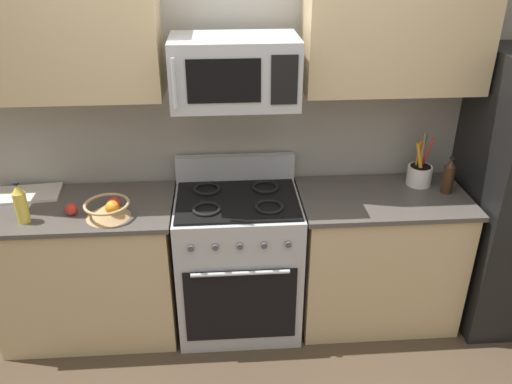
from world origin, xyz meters
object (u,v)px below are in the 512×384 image
Objects in this scene: apple_loose at (71,209)px; bottle_soy at (449,176)px; microwave at (235,71)px; utensil_crock at (419,173)px; cutting_board at (27,194)px; bottle_oil at (21,204)px; fruit_basket at (108,209)px; range_oven at (238,261)px.

bottle_soy reaches higher than apple_loose.
microwave is 2.01× the size of utensil_crock.
apple_loose is at bearing -38.43° from cutting_board.
bottle_soy is at bearing 4.07° from bottle_oil.
utensil_crock is 1.45× the size of bottle_soy.
microwave is 1.37m from utensil_crock.
cutting_board is 0.35m from bottle_oil.
apple_loose is 0.29× the size of bottle_soy.
bottle_soy is (2.04, 0.16, 0.06)m from fruit_basket.
bottle_oil is at bearing -166.64° from apple_loose.
microwave reaches higher than range_oven.
bottle_soy is (0.13, -0.12, 0.03)m from utensil_crock.
range_oven is at bearing -173.00° from utensil_crock.
apple_loose reaches higher than cutting_board.
microwave reaches higher than bottle_soy.
microwave is at bearing -6.25° from cutting_board.
microwave is 2.80× the size of bottle_oil.
apple_loose is at bearing 169.48° from fruit_basket.
range_oven is at bearing 5.95° from apple_loose.
bottle_oil is at bearing -175.93° from bottle_soy.
microwave reaches higher than apple_loose.
apple_loose is 0.43m from cutting_board.
bottle_oil is at bearing -171.25° from microwave.
range_oven is 0.90m from fruit_basket.
utensil_crock is at bearing 8.45° from fruit_basket.
bottle_oil is at bearing -172.49° from range_oven.
apple_loose is 2.26m from bottle_soy.
fruit_basket is at bearing 2.32° from bottle_oil.
cutting_board is (-1.29, 0.14, -0.77)m from microwave.
microwave is 9.84× the size of apple_loose.
bottle_oil is (-1.20, -0.16, 0.55)m from range_oven.
microwave is at bearing 12.71° from fruit_basket.
bottle_oil is at bearing -177.68° from fruit_basket.
fruit_basket is 0.22m from apple_loose.
fruit_basket is 0.47m from bottle_oil.
microwave is 1.73× the size of cutting_board.
range_oven is 1.33m from bottle_oil.
utensil_crock is at bearing 6.53° from apple_loose.
microwave reaches higher than utensil_crock.
cutting_board is at bearing 176.73° from bottle_soy.
fruit_basket reaches higher than apple_loose.
range_oven is 4.21× the size of fruit_basket.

